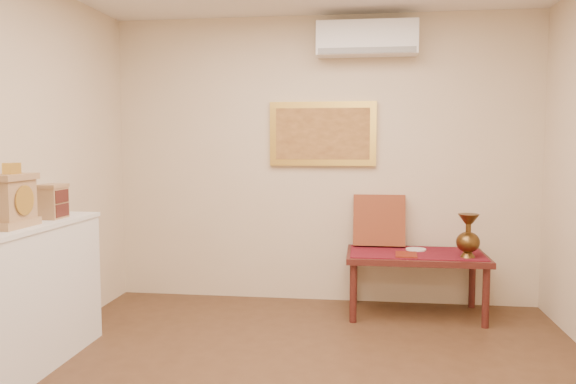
% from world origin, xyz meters
% --- Properties ---
extents(wall_back, '(4.00, 0.02, 2.70)m').
position_xyz_m(wall_back, '(0.00, 2.25, 1.35)').
color(wall_back, beige).
rests_on(wall_back, ground).
extents(wall_front, '(4.00, 0.02, 2.70)m').
position_xyz_m(wall_front, '(0.00, -2.25, 1.35)').
color(wall_front, beige).
rests_on(wall_front, ground).
extents(table_cloth, '(1.14, 0.59, 0.01)m').
position_xyz_m(table_cloth, '(0.85, 1.88, 0.55)').
color(table_cloth, maroon).
rests_on(table_cloth, low_table).
extents(brass_urn_tall, '(0.20, 0.20, 0.44)m').
position_xyz_m(brass_urn_tall, '(1.26, 1.73, 0.78)').
color(brass_urn_tall, brown).
rests_on(brass_urn_tall, table_cloth).
extents(plate, '(0.18, 0.18, 0.01)m').
position_xyz_m(plate, '(0.86, 1.98, 0.56)').
color(plate, white).
rests_on(plate, table_cloth).
extents(menu, '(0.19, 0.26, 0.01)m').
position_xyz_m(menu, '(0.76, 1.73, 0.56)').
color(menu, maroon).
rests_on(menu, table_cloth).
extents(cushion, '(0.47, 0.20, 0.49)m').
position_xyz_m(cushion, '(0.53, 2.15, 0.80)').
color(cushion, maroon).
rests_on(cushion, table_cloth).
extents(mantel_clock, '(0.17, 0.36, 0.41)m').
position_xyz_m(mantel_clock, '(-1.81, 0.18, 1.15)').
color(mantel_clock, tan).
rests_on(mantel_clock, display_ledge).
extents(wooden_chest, '(0.16, 0.21, 0.24)m').
position_xyz_m(wooden_chest, '(-1.80, 0.61, 1.10)').
color(wooden_chest, tan).
rests_on(wooden_chest, display_ledge).
extents(low_table, '(1.20, 0.70, 0.55)m').
position_xyz_m(low_table, '(0.85, 1.88, 0.48)').
color(low_table, '#4C1B16').
rests_on(low_table, floor).
extents(painting, '(1.00, 0.06, 0.60)m').
position_xyz_m(painting, '(0.00, 2.22, 1.60)').
color(painting, gold).
rests_on(painting, wall_back).
extents(ac_unit, '(0.90, 0.25, 0.30)m').
position_xyz_m(ac_unit, '(0.40, 2.12, 2.45)').
color(ac_unit, white).
rests_on(ac_unit, wall_back).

